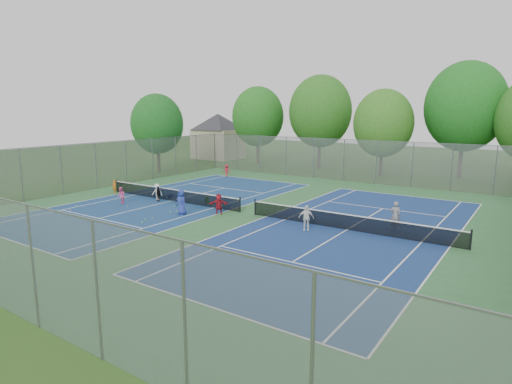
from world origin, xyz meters
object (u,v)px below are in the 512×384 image
Objects in this scene: ball_hopper at (207,200)px; net_right at (347,222)px; ball_crate at (171,196)px; instructor at (395,215)px; net_left at (172,195)px.

net_right is at bearing -4.31° from ball_hopper.
instructor reaches higher than ball_crate.
net_right is at bearing 25.64° from instructor.
instructor is (17.20, 0.85, 0.67)m from ball_crate.
instructor is at bearing 6.24° from net_left.
net_right is 11.28m from ball_hopper.
net_right is 7.92× the size of instructor.
net_left is 16.27m from instructor.
ball_crate is at bearing -10.65° from instructor.
net_left is 2.89m from ball_hopper.
net_left is 1.41m from ball_crate.
net_right is 24.75× the size of ball_hopper.
net_right is (14.00, 0.00, 0.00)m from net_left.
net_left is 24.75× the size of ball_hopper.
instructor is (16.17, 1.77, 0.36)m from net_left.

